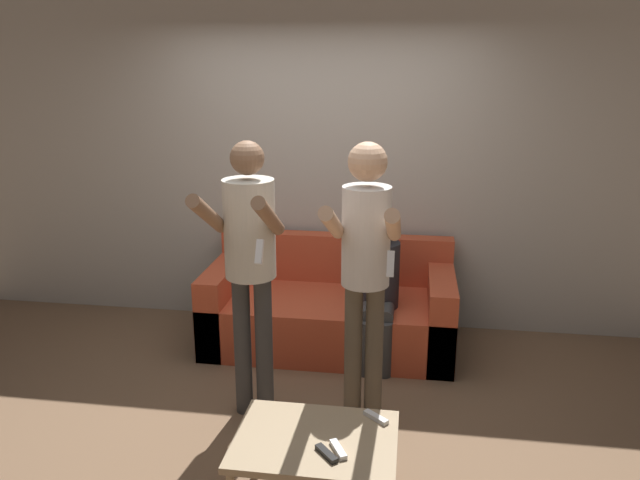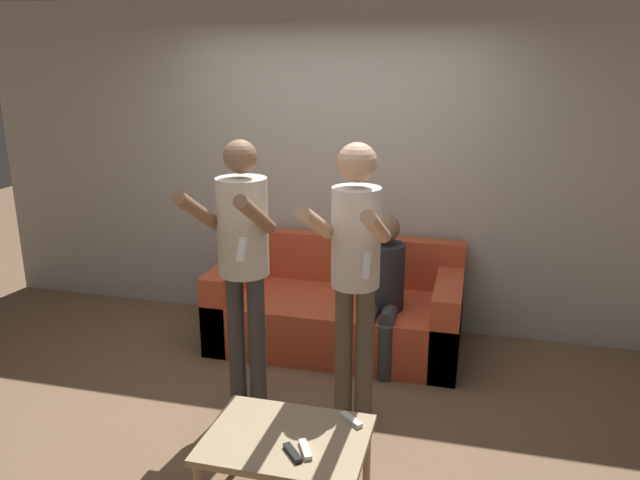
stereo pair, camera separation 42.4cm
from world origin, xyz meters
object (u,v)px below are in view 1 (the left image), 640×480
(couch, at_px, (330,311))
(remote_far, at_px, (376,417))
(person_standing_left, at_px, (249,251))
(remote_mid, at_px, (338,449))
(coffee_table, at_px, (315,445))
(person_standing_right, at_px, (365,257))
(remote_near, at_px, (326,454))
(person_seated, at_px, (379,283))

(couch, distance_m, remote_far, 1.81)
(person_standing_left, bearing_deg, remote_mid, -54.92)
(coffee_table, relative_size, remote_far, 5.81)
(person_standing_right, xyz_separation_m, remote_far, (0.12, -0.63, -0.67))
(person_standing_right, bearing_deg, person_standing_left, 179.45)
(person_standing_left, relative_size, person_standing_right, 1.00)
(remote_near, distance_m, remote_mid, 0.06)
(person_standing_left, height_order, remote_near, person_standing_left)
(person_standing_left, relative_size, remote_near, 12.96)
(person_standing_left, height_order, remote_far, person_standing_left)
(remote_near, bearing_deg, person_standing_left, 121.86)
(person_standing_left, height_order, remote_mid, person_standing_left)
(coffee_table, height_order, remote_far, remote_far)
(coffee_table, bearing_deg, person_standing_left, 122.39)
(remote_near, relative_size, remote_mid, 0.91)
(remote_near, xyz_separation_m, remote_mid, (0.05, 0.04, 0.00))
(remote_mid, bearing_deg, remote_near, -142.41)
(person_standing_left, distance_m, person_standing_right, 0.70)
(coffee_table, bearing_deg, remote_near, -61.52)
(coffee_table, bearing_deg, remote_far, 35.80)
(person_standing_right, distance_m, person_seated, 1.01)
(person_standing_right, bearing_deg, person_seated, 87.29)
(coffee_table, height_order, remote_near, remote_near)
(couch, height_order, person_seated, person_seated)
(person_standing_right, relative_size, coffee_table, 2.21)
(person_seated, bearing_deg, remote_mid, -92.66)
(couch, xyz_separation_m, remote_far, (0.47, -1.74, 0.16))
(coffee_table, bearing_deg, couch, 95.36)
(person_standing_left, relative_size, person_seated, 1.55)
(person_standing_left, height_order, coffee_table, person_standing_left)
(person_standing_left, relative_size, coffee_table, 2.20)
(couch, distance_m, remote_near, 2.11)
(couch, distance_m, coffee_table, 1.96)
(coffee_table, distance_m, remote_far, 0.36)
(person_standing_right, relative_size, person_seated, 1.56)
(couch, height_order, remote_mid, couch)
(remote_mid, bearing_deg, person_standing_right, 87.39)
(person_standing_right, height_order, person_seated, person_standing_right)
(couch, bearing_deg, remote_near, -82.97)
(couch, xyz_separation_m, remote_near, (0.26, -2.08, 0.16))
(person_seated, height_order, remote_near, person_seated)
(person_seated, xyz_separation_m, remote_far, (0.08, -1.51, -0.18))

